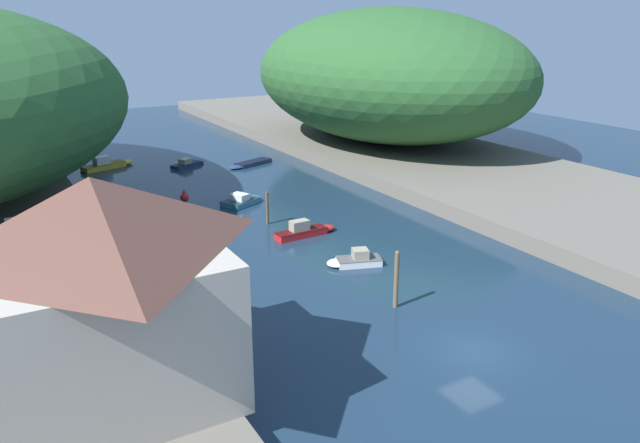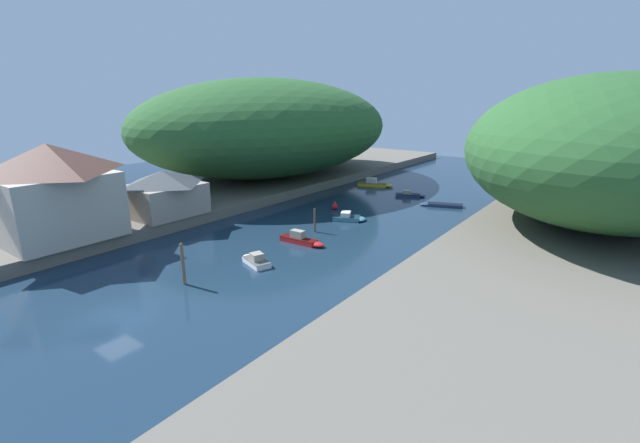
{
  "view_description": "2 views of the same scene",
  "coord_description": "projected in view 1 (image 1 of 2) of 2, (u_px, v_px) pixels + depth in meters",
  "views": [
    {
      "loc": [
        -20.72,
        -20.39,
        16.44
      ],
      "look_at": [
        1.01,
        17.64,
        1.72
      ],
      "focal_mm": 35.0,
      "sensor_mm": 36.0,
      "label": 1
    },
    {
      "loc": [
        27.36,
        -12.85,
        14.6
      ],
      "look_at": [
        1.47,
        22.0,
        1.94
      ],
      "focal_mm": 24.0,
      "sensor_mm": 36.0,
      "label": 2
    }
  ],
  "objects": [
    {
      "name": "mooring_post_nearest",
      "position": [
        396.0,
        279.0,
        36.06
      ],
      "size": [
        0.28,
        0.28,
        3.55
      ],
      "color": "brown",
      "rests_on": "water_surface"
    },
    {
      "name": "water_surface",
      "position": [
        243.0,
        204.0,
        56.46
      ],
      "size": [
        130.0,
        130.0,
        0.0
      ],
      "primitive_type": "plane",
      "color": "#192D42",
      "rests_on": "ground"
    },
    {
      "name": "person_on_quay",
      "position": [
        132.0,
        327.0,
        29.53
      ],
      "size": [
        0.33,
        0.43,
        1.69
      ],
      "rotation": [
        0.0,
        0.0,
        1.23
      ],
      "color": "#282D3D",
      "rests_on": "left_bank"
    },
    {
      "name": "boat_red_skiff",
      "position": [
        243.0,
        200.0,
        56.39
      ],
      "size": [
        4.49,
        3.61,
        1.03
      ],
      "rotation": [
        0.0,
        0.0,
        5.16
      ],
      "color": "teal",
      "rests_on": "water_surface"
    },
    {
      "name": "boat_white_cruiser",
      "position": [
        248.0,
        164.0,
        70.39
      ],
      "size": [
        5.94,
        3.42,
        0.4
      ],
      "rotation": [
        0.0,
        0.0,
        1.92
      ],
      "color": "navy",
      "rests_on": "water_surface"
    },
    {
      "name": "person_by_boathouse",
      "position": [
        175.0,
        339.0,
        28.41
      ],
      "size": [
        0.24,
        0.39,
        1.69
      ],
      "rotation": [
        0.0,
        0.0,
        1.62
      ],
      "color": "#282D3D",
      "rests_on": "left_bank"
    },
    {
      "name": "right_bank",
      "position": [
        447.0,
        166.0,
        67.52
      ],
      "size": [
        22.0,
        120.0,
        1.33
      ],
      "color": "#666056",
      "rests_on": "ground"
    },
    {
      "name": "mooring_post_fourth",
      "position": [
        267.0,
        208.0,
        50.56
      ],
      "size": [
        0.24,
        0.24,
        2.77
      ],
      "color": "brown",
      "rests_on": "water_surface"
    },
    {
      "name": "boat_mid_channel",
      "position": [
        108.0,
        164.0,
        69.26
      ],
      "size": [
        6.2,
        3.38,
        1.42
      ],
      "rotation": [
        0.0,
        0.0,
        5.05
      ],
      "color": "gold",
      "rests_on": "water_surface"
    },
    {
      "name": "hillside_right",
      "position": [
        389.0,
        75.0,
        75.93
      ],
      "size": [
        28.95,
        40.53,
        15.82
      ],
      "color": "#285628",
      "rests_on": "right_bank"
    },
    {
      "name": "boat_yellow_tender",
      "position": [
        189.0,
        164.0,
        70.17
      ],
      "size": [
        4.62,
        3.31,
        0.96
      ],
      "rotation": [
        0.0,
        0.0,
        5.19
      ],
      "color": "navy",
      "rests_on": "water_surface"
    },
    {
      "name": "channel_buoy_near",
      "position": [
        184.0,
        197.0,
        56.89
      ],
      "size": [
        0.8,
        0.8,
        1.2
      ],
      "color": "red",
      "rests_on": "water_surface"
    },
    {
      "name": "waterfront_building",
      "position": [
        102.0,
        283.0,
        25.18
      ],
      "size": [
        9.58,
        10.5,
        9.15
      ],
      "color": "#B2A899",
      "rests_on": "left_bank"
    },
    {
      "name": "boat_navy_launch",
      "position": [
        306.0,
        231.0,
        48.26
      ],
      "size": [
        5.24,
        1.42,
        1.33
      ],
      "rotation": [
        0.0,
        0.0,
        4.76
      ],
      "color": "red",
      "rests_on": "water_surface"
    },
    {
      "name": "boat_small_dinghy",
      "position": [
        354.0,
        260.0,
        42.61
      ],
      "size": [
        4.01,
        2.58,
        1.14
      ],
      "rotation": [
        0.0,
        0.0,
        1.24
      ],
      "color": "white",
      "rests_on": "water_surface"
    },
    {
      "name": "boathouse_shed",
      "position": [
        78.0,
        243.0,
        35.47
      ],
      "size": [
        7.38,
        8.55,
        5.15
      ],
      "color": "gray",
      "rests_on": "left_bank"
    }
  ]
}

